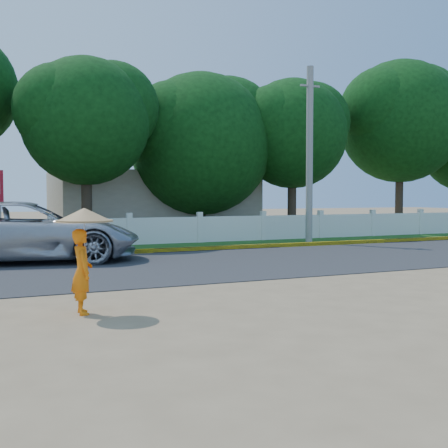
% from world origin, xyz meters
% --- Properties ---
extents(ground, '(120.00, 120.00, 0.00)m').
position_xyz_m(ground, '(0.00, 0.00, 0.00)').
color(ground, '#9E8460').
rests_on(ground, ground).
extents(road, '(60.00, 7.00, 0.02)m').
position_xyz_m(road, '(0.00, 4.50, 0.01)').
color(road, '#38383A').
rests_on(road, ground).
extents(grass_verge, '(60.00, 3.50, 0.03)m').
position_xyz_m(grass_verge, '(0.00, 9.75, 0.01)').
color(grass_verge, '#2D601E').
rests_on(grass_verge, ground).
extents(curb, '(40.00, 0.18, 0.16)m').
position_xyz_m(curb, '(0.00, 8.05, 0.08)').
color(curb, yellow).
rests_on(curb, ground).
extents(fence, '(40.00, 0.10, 1.10)m').
position_xyz_m(fence, '(0.00, 11.20, 0.55)').
color(fence, silver).
rests_on(fence, ground).
extents(building_near, '(10.00, 6.00, 3.20)m').
position_xyz_m(building_near, '(3.00, 18.00, 1.60)').
color(building_near, '#B7AD99').
rests_on(building_near, ground).
extents(utility_pole, '(0.28, 0.28, 7.27)m').
position_xyz_m(utility_pole, '(7.08, 9.18, 3.64)').
color(utility_pole, gray).
rests_on(utility_pole, ground).
extents(vehicle, '(6.97, 4.07, 1.82)m').
position_xyz_m(vehicle, '(-4.15, 7.09, 0.91)').
color(vehicle, '#B0B2B9').
rests_on(vehicle, ground).
extents(monk_with_parasol, '(0.99, 0.99, 1.80)m').
position_xyz_m(monk_with_parasol, '(-3.95, -0.99, 1.17)').
color(monk_with_parasol, orange).
rests_on(monk_with_parasol, ground).
extents(tree_row, '(41.62, 8.04, 9.54)m').
position_xyz_m(tree_row, '(4.21, 14.33, 5.13)').
color(tree_row, '#473828').
rests_on(tree_row, ground).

